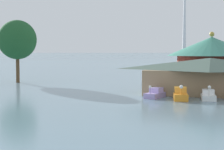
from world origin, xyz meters
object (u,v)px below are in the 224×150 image
at_px(pedal_boat_orange, 180,95).
at_px(boathouse, 210,75).
at_px(green_roof_pavilion, 211,59).
at_px(shoreline_tree_tall_left, 17,40).
at_px(pedal_boat_lavender, 155,94).
at_px(pedal_boat_white, 208,96).

distance_m(pedal_boat_orange, boathouse, 7.29).
xyz_separation_m(pedal_boat_orange, green_roof_pavilion, (2.85, 14.54, 3.52)).
xyz_separation_m(pedal_boat_orange, shoreline_tree_tall_left, (-28.16, 15.46, 6.48)).
xyz_separation_m(pedal_boat_lavender, pedal_boat_white, (5.79, -0.48, 0.02)).
relative_size(pedal_boat_lavender, green_roof_pavilion, 0.25).
relative_size(boathouse, shoreline_tree_tall_left, 1.60).
distance_m(pedal_boat_lavender, green_roof_pavilion, 14.81).
bearing_deg(pedal_boat_white, shoreline_tree_tall_left, -121.36).
xyz_separation_m(boathouse, shoreline_tree_tall_left, (-31.06, 9.00, 4.74)).
relative_size(boathouse, green_roof_pavilion, 1.32).
distance_m(boathouse, green_roof_pavilion, 8.27).
distance_m(pedal_boat_orange, pedal_boat_white, 3.00).
bearing_deg(shoreline_tree_tall_left, pedal_boat_lavender, -29.14).
height_order(pedal_boat_white, green_roof_pavilion, green_roof_pavilion).
relative_size(pedal_boat_orange, green_roof_pavilion, 0.22).
bearing_deg(green_roof_pavilion, boathouse, -89.71).
xyz_separation_m(pedal_boat_white, shoreline_tree_tall_left, (-31.01, 14.53, 6.59)).
height_order(boathouse, green_roof_pavilion, green_roof_pavilion).
bearing_deg(pedal_boat_orange, boathouse, 146.27).
height_order(boathouse, shoreline_tree_tall_left, shoreline_tree_tall_left).
distance_m(pedal_boat_white, boathouse, 5.84).
relative_size(pedal_boat_white, green_roof_pavilion, 0.22).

